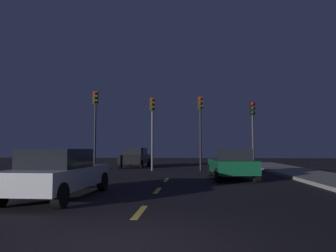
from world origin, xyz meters
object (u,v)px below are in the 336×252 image
at_px(traffic_signal_center_left, 152,119).
at_px(traffic_signal_far_right, 253,122).
at_px(traffic_signal_far_left, 95,115).
at_px(car_stopped_ahead, 231,164).
at_px(car_oncoming_far, 136,157).
at_px(traffic_signal_center_right, 200,119).
at_px(car_adjacent_lane, 59,173).

bearing_deg(traffic_signal_center_left, traffic_signal_far_right, -0.01).
relative_size(traffic_signal_far_left, car_stopped_ahead, 1.24).
xyz_separation_m(traffic_signal_far_left, traffic_signal_far_right, (10.61, -0.00, -0.52)).
bearing_deg(car_oncoming_far, traffic_signal_center_right, -37.87).
bearing_deg(car_oncoming_far, car_adjacent_lane, -88.17).
height_order(traffic_signal_center_right, traffic_signal_far_right, traffic_signal_center_right).
relative_size(traffic_signal_center_left, traffic_signal_center_right, 0.99).
distance_m(traffic_signal_center_left, traffic_signal_center_right, 3.23).
relative_size(traffic_signal_far_left, traffic_signal_center_left, 1.10).
bearing_deg(car_adjacent_lane, traffic_signal_far_left, 102.39).
relative_size(traffic_signal_far_right, car_oncoming_far, 1.01).
xyz_separation_m(car_stopped_ahead, car_oncoming_far, (-6.36, 9.53, 0.04)).
bearing_deg(car_stopped_ahead, traffic_signal_far_right, 69.16).
relative_size(traffic_signal_center_left, traffic_signal_far_right, 1.07).
distance_m(traffic_signal_center_right, car_oncoming_far, 6.94).
bearing_deg(traffic_signal_far_right, traffic_signal_far_left, 179.99).
height_order(traffic_signal_center_left, traffic_signal_center_right, traffic_signal_center_right).
xyz_separation_m(traffic_signal_far_left, traffic_signal_center_left, (3.94, -0.00, -0.31)).
xyz_separation_m(traffic_signal_far_right, car_stopped_ahead, (-2.13, -5.60, -2.48)).
relative_size(traffic_signal_center_right, car_stopped_ahead, 1.14).
distance_m(traffic_signal_center_left, car_adjacent_lane, 12.31).
distance_m(traffic_signal_far_left, car_oncoming_far, 5.36).
relative_size(traffic_signal_far_left, car_adjacent_lane, 1.19).
xyz_separation_m(traffic_signal_far_right, car_oncoming_far, (-8.49, 3.93, -2.45)).
xyz_separation_m(traffic_signal_far_left, car_oncoming_far, (2.12, 3.93, -2.97)).
height_order(traffic_signal_center_right, car_stopped_ahead, traffic_signal_center_right).
height_order(car_stopped_ahead, car_adjacent_lane, car_stopped_ahead).
relative_size(traffic_signal_far_left, car_oncoming_far, 1.18).
bearing_deg(car_oncoming_far, traffic_signal_far_left, -118.32).
relative_size(traffic_signal_far_left, traffic_signal_far_right, 1.18).
bearing_deg(car_adjacent_lane, traffic_signal_far_right, 56.22).
bearing_deg(traffic_signal_far_right, car_stopped_ahead, -110.84).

